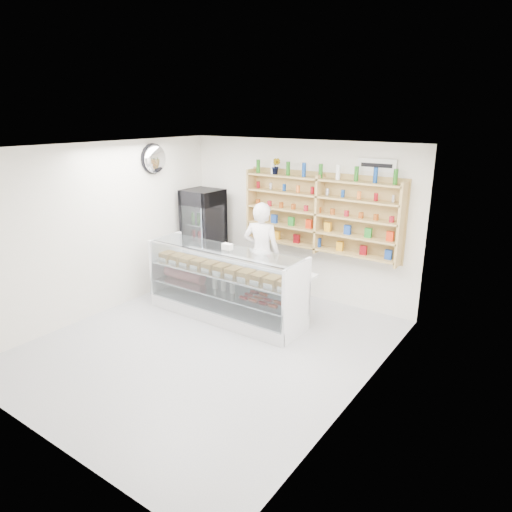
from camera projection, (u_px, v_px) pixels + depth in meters
The scene contains 8 objects.
room at pixel (206, 253), 6.21m from camera, with size 5.00×5.00×5.00m.
display_counter at pixel (226, 297), 7.49m from camera, with size 2.71×0.81×1.18m.
shop_worker at pixel (262, 253), 7.89m from camera, with size 0.66×0.43×1.80m, color white.
drinks_cooler at pixel (204, 237), 8.85m from camera, with size 0.67×0.65×1.84m.
wall_shelving at pixel (319, 214), 7.71m from camera, with size 2.84×0.28×1.33m.
potted_plant at pixel (276, 166), 7.97m from camera, with size 0.16×0.13×0.29m, color #1E6626.
security_mirror at pixel (155, 159), 8.02m from camera, with size 0.15×0.50×0.50m, color silver.
wall_sign at pixel (377, 165), 7.07m from camera, with size 0.62×0.03×0.20m, color white.
Camera 1 is at (3.96, -4.48, 3.22)m, focal length 32.00 mm.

